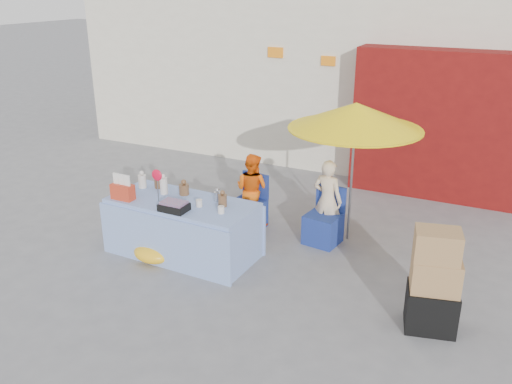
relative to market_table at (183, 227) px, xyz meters
The scene contains 10 objects.
ground 0.88m from the market_table, 20.16° to the right, with size 80.00×80.00×0.00m, color slate.
backdrop 7.83m from the market_table, 80.31° to the left, with size 14.00×8.00×7.80m.
market_table is the anchor object (origin of this frame).
chair_left 1.30m from the market_table, 70.69° to the left, with size 0.54×0.53×0.85m.
chair_right 2.08m from the market_table, 36.00° to the left, with size 0.54×0.53×0.85m.
vendor_orange 1.43m from the market_table, 72.57° to the left, with size 0.57×0.45×1.18m, color #FF640D.
vendor_beige 2.16m from the market_table, 38.93° to the left, with size 0.46×0.30×1.25m, color beige.
umbrella 2.89m from the market_table, 37.27° to the left, with size 1.90×1.90×2.09m.
box_stack 3.49m from the market_table, ahead, with size 0.63×0.56×1.21m.
tarp_bundle 0.53m from the market_table, 123.01° to the right, with size 0.60×0.48×0.27m, color yellow.
Camera 1 is at (3.26, -5.52, 3.65)m, focal length 38.00 mm.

